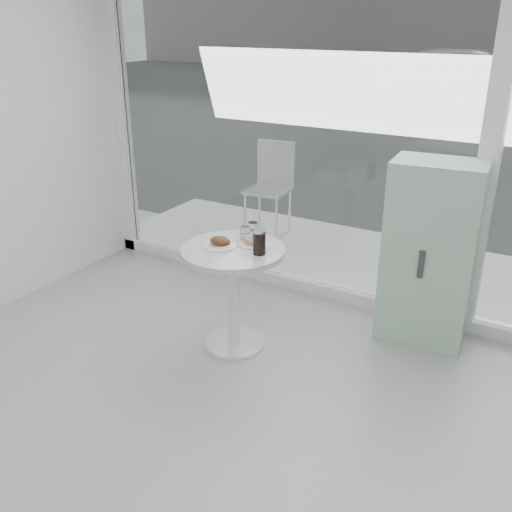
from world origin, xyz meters
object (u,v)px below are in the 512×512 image
Objects in this scene: plate_donut at (253,242)px; water_tumbler_b at (245,235)px; mint_cabinet at (429,254)px; water_tumbler_a at (253,231)px; cola_glass at (259,243)px; car_white at (469,78)px; main_table at (233,277)px; plate_fritter at (220,243)px; patio_chair at (271,182)px.

water_tumbler_b reaches higher than plate_donut.
water_tumbler_b is (-1.13, -0.67, 0.15)m from mint_cabinet.
water_tumbler_a is at bearing -157.37° from mint_cabinet.
water_tumbler_a is at bearing 128.96° from cola_glass.
car_white is at bearing 95.09° from cola_glass.
water_tumbler_a is (-1.12, -0.58, 0.15)m from mint_cabinet.
main_table is at bearing -178.08° from cola_glass.
car_white reaches higher than mint_cabinet.
cola_glass reaches higher than plate_fritter.
main_table is 0.78× the size of patio_chair.
mint_cabinet is 1.25m from cola_glass.
plate_donut is at bearing 38.33° from plate_fritter.
cola_glass is at bearing 1.92° from main_table.
car_white is at bearing 93.71° from plate_fritter.
mint_cabinet is at bearing -37.68° from patio_chair.
main_table is 0.57× the size of mint_cabinet.
water_tumbler_a reaches higher than plate_donut.
mint_cabinet reaches higher than patio_chair.
plate_donut is 0.18m from cola_glass.
main_table is 3.29× the size of plate_fritter.
cola_glass is at bearing 174.35° from car_white.
patio_chair is 4.21× the size of plate_fritter.
plate_fritter is 0.19m from water_tumbler_b.
plate_donut is at bearing -59.11° from water_tumbler_a.
mint_cabinet is 1.32m from water_tumbler_b.
cola_glass is (1.06, -2.11, 0.24)m from patio_chair.
car_white is at bearing 94.22° from water_tumbler_b.
car_white reaches higher than main_table.
patio_chair is at bearing 116.78° from cola_glass.
patio_chair is 0.21× the size of car_white.
mint_cabinet is at bearing 27.32° from water_tumbler_a.
plate_fritter is (-0.09, -0.01, 0.25)m from main_table.
car_white is at bearing 85.51° from patio_chair.
main_table is at bearing -94.06° from water_tumbler_a.
cola_glass is at bearing 3.50° from plate_fritter.
water_tumbler_a is at bearing 82.77° from water_tumbler_b.
patio_chair is 2.27m from plate_fritter.
plate_fritter is at bearing -173.10° from main_table.
plate_fritter is 0.31m from cola_glass.
plate_donut is at bearing -69.36° from patio_chair.
car_white is 12.51m from cola_glass.
water_tumbler_a is 1.05× the size of water_tumbler_b.
plate_fritter is 0.28m from water_tumbler_a.
mint_cabinet is 5.74× the size of plate_fritter.
mint_cabinet is at bearing 33.17° from plate_donut.
car_white is (-2.04, 11.64, 0.13)m from mint_cabinet.
plate_fritter is (-1.23, -0.83, 0.12)m from mint_cabinet.
patio_chair reaches higher than water_tumbler_b.
plate_fritter is 2.00× the size of water_tumbler_a.
mint_cabinet is 2.38m from patio_chair.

